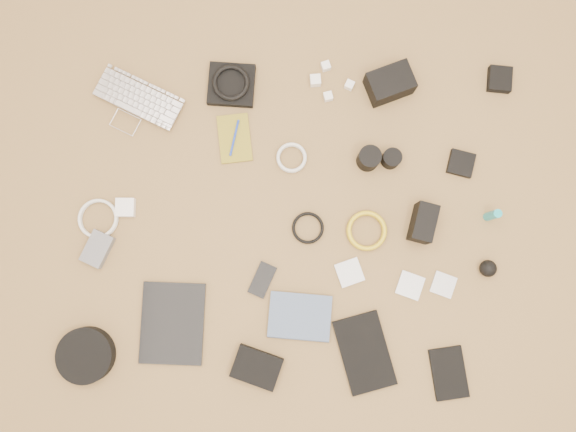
{
  "coord_description": "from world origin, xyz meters",
  "views": [
    {
      "loc": [
        0.03,
        -0.19,
        1.8
      ],
      "look_at": [
        0.02,
        0.01,
        0.02
      ],
      "focal_mm": 35.0,
      "sensor_mm": 36.0,
      "label": 1
    }
  ],
  "objects_px": {
    "laptop": "(133,109)",
    "dslr_camera": "(390,84)",
    "headphone_case": "(86,355)",
    "tablet": "(173,323)",
    "paperback": "(298,340)",
    "phone": "(262,280)"
  },
  "relations": [
    {
      "from": "tablet",
      "to": "paperback",
      "type": "bearing_deg",
      "value": -5.32
    },
    {
      "from": "laptop",
      "to": "paperback",
      "type": "relative_size",
      "value": 1.48
    },
    {
      "from": "laptop",
      "to": "tablet",
      "type": "bearing_deg",
      "value": -52.38
    },
    {
      "from": "laptop",
      "to": "phone",
      "type": "distance_m",
      "value": 0.7
    },
    {
      "from": "phone",
      "to": "paperback",
      "type": "distance_m",
      "value": 0.22
    },
    {
      "from": "tablet",
      "to": "paperback",
      "type": "relative_size",
      "value": 1.31
    },
    {
      "from": "phone",
      "to": "tablet",
      "type": "bearing_deg",
      "value": -130.22
    },
    {
      "from": "tablet",
      "to": "phone",
      "type": "distance_m",
      "value": 0.31
    },
    {
      "from": "phone",
      "to": "headphone_case",
      "type": "height_order",
      "value": "headphone_case"
    },
    {
      "from": "dslr_camera",
      "to": "tablet",
      "type": "relative_size",
      "value": 0.55
    },
    {
      "from": "dslr_camera",
      "to": "headphone_case",
      "type": "bearing_deg",
      "value": -158.53
    },
    {
      "from": "tablet",
      "to": "phone",
      "type": "relative_size",
      "value": 2.37
    },
    {
      "from": "tablet",
      "to": "dslr_camera",
      "type": "bearing_deg",
      "value": 50.03
    },
    {
      "from": "headphone_case",
      "to": "tablet",
      "type": "bearing_deg",
      "value": 22.27
    },
    {
      "from": "laptop",
      "to": "dslr_camera",
      "type": "relative_size",
      "value": 2.03
    },
    {
      "from": "tablet",
      "to": "headphone_case",
      "type": "xyz_separation_m",
      "value": [
        -0.26,
        -0.11,
        0.02
      ]
    },
    {
      "from": "tablet",
      "to": "headphone_case",
      "type": "height_order",
      "value": "headphone_case"
    },
    {
      "from": "laptop",
      "to": "headphone_case",
      "type": "bearing_deg",
      "value": -72.7
    },
    {
      "from": "paperback",
      "to": "phone",
      "type": "bearing_deg",
      "value": 35.91
    },
    {
      "from": "tablet",
      "to": "headphone_case",
      "type": "relative_size",
      "value": 1.46
    },
    {
      "from": "phone",
      "to": "headphone_case",
      "type": "bearing_deg",
      "value": -132.83
    },
    {
      "from": "tablet",
      "to": "phone",
      "type": "height_order",
      "value": "tablet"
    }
  ]
}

